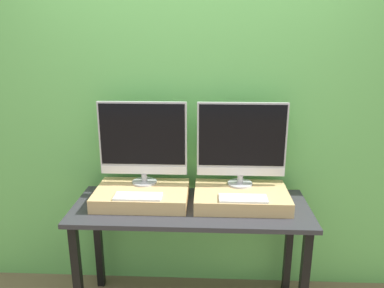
{
  "coord_description": "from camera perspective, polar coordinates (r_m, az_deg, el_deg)",
  "views": [
    {
      "loc": [
        0.11,
        -1.9,
        1.84
      ],
      "look_at": [
        0.0,
        0.44,
        1.15
      ],
      "focal_mm": 35.0,
      "sensor_mm": 36.0,
      "label": 1
    }
  ],
  "objects": [
    {
      "name": "wall_back",
      "position": [
        2.6,
        0.2,
        4.35
      ],
      "size": [
        8.0,
        0.04,
        2.6
      ],
      "color": "#66B75B",
      "rests_on": "ground_plane"
    },
    {
      "name": "workbench",
      "position": [
        2.48,
        -0.17,
        -11.53
      ],
      "size": [
        1.51,
        0.57,
        0.79
      ],
      "color": "#2D2D33",
      "rests_on": "ground_plane"
    },
    {
      "name": "wooden_riser_left",
      "position": [
        2.49,
        -7.62,
        -7.74
      ],
      "size": [
        0.6,
        0.4,
        0.09
      ],
      "color": "tan",
      "rests_on": "workbench"
    },
    {
      "name": "monitor_left",
      "position": [
        2.47,
        -7.49,
        0.49
      ],
      "size": [
        0.58,
        0.17,
        0.56
      ],
      "color": "#B2B2B7",
      "rests_on": "wooden_riser_left"
    },
    {
      "name": "keyboard_left",
      "position": [
        2.35,
        -8.22,
        -7.89
      ],
      "size": [
        0.29,
        0.12,
        0.01
      ],
      "color": "silver",
      "rests_on": "wooden_riser_left"
    },
    {
      "name": "wooden_riser_right",
      "position": [
        2.46,
        7.48,
        -8.02
      ],
      "size": [
        0.6,
        0.4,
        0.09
      ],
      "color": "tan",
      "rests_on": "workbench"
    },
    {
      "name": "monitor_right",
      "position": [
        2.45,
        7.57,
        0.3
      ],
      "size": [
        0.58,
        0.17,
        0.56
      ],
      "color": "#B2B2B7",
      "rests_on": "wooden_riser_right"
    },
    {
      "name": "keyboard_right",
      "position": [
        2.32,
        7.79,
        -8.19
      ],
      "size": [
        0.29,
        0.12,
        0.01
      ],
      "color": "silver",
      "rests_on": "wooden_riser_right"
    }
  ]
}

